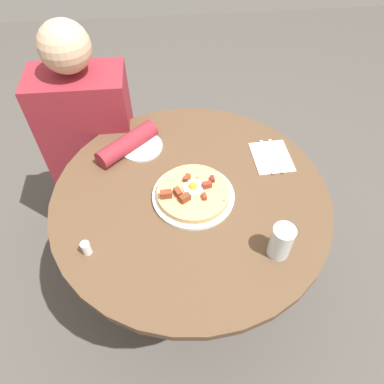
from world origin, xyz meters
name	(u,v)px	position (x,y,z in m)	size (l,w,h in m)	color
ground_plane	(191,285)	(0.00, 0.00, 0.00)	(6.00, 6.00, 0.00)	#4C4742
dining_table	(191,222)	(0.00, 0.00, 0.55)	(0.98, 0.98, 0.72)	brown
person_seated	(96,155)	(-0.40, 0.46, 0.51)	(0.50, 0.46, 1.14)	#2D2D33
pizza_plate	(193,196)	(0.01, -0.01, 0.73)	(0.29, 0.29, 0.01)	silver
breakfast_pizza	(193,192)	(0.01, -0.01, 0.74)	(0.25, 0.25, 0.05)	tan
bread_plate	(141,147)	(-0.17, 0.25, 0.72)	(0.17, 0.17, 0.01)	silver
napkin	(272,157)	(0.32, 0.15, 0.72)	(0.17, 0.14, 0.00)	white
fork	(276,156)	(0.34, 0.15, 0.73)	(0.18, 0.01, 0.01)	silver
knife	(267,157)	(0.31, 0.15, 0.73)	(0.18, 0.01, 0.01)	silver
water_glass	(281,242)	(0.25, -0.25, 0.78)	(0.07, 0.07, 0.12)	silver
salt_shaker	(86,248)	(-0.34, -0.20, 0.74)	(0.03, 0.03, 0.05)	white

